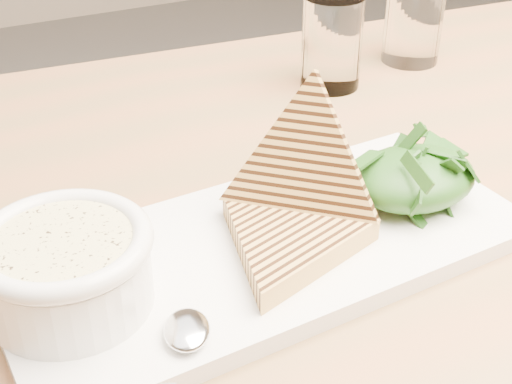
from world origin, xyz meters
name	(u,v)px	position (x,y,z in m)	size (l,w,h in m)	color
table_top	(351,197)	(-0.20, 0.16, 0.72)	(1.17, 0.78, 0.04)	olive
table_leg_br	(475,206)	(0.34, 0.50, 0.35)	(0.06, 0.06, 0.70)	olive
platter	(267,249)	(-0.33, 0.09, 0.75)	(0.42, 0.19, 0.02)	white
soup_bowl	(68,277)	(-0.48, 0.09, 0.78)	(0.11, 0.11, 0.05)	white
soup	(63,245)	(-0.48, 0.09, 0.80)	(0.10, 0.10, 0.01)	#D7C983
bowl_rim	(62,242)	(-0.48, 0.09, 0.81)	(0.12, 0.12, 0.01)	white
sandwich_flat	(288,243)	(-0.32, 0.07, 0.76)	(0.15, 0.15, 0.02)	tan
sandwich_lean	(304,164)	(-0.28, 0.11, 0.80)	(0.15, 0.15, 0.08)	tan
salad_base	(414,178)	(-0.19, 0.09, 0.77)	(0.11, 0.09, 0.04)	#184112
arugula_pile	(414,172)	(-0.19, 0.09, 0.78)	(0.11, 0.10, 0.05)	#244E17
spoon_bowl	(187,330)	(-0.42, 0.02, 0.76)	(0.03, 0.04, 0.01)	silver
glass_near	(332,43)	(-0.10, 0.36, 0.79)	(0.07, 0.07, 0.11)	white
glass_far	(414,19)	(0.03, 0.38, 0.79)	(0.07, 0.07, 0.11)	white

